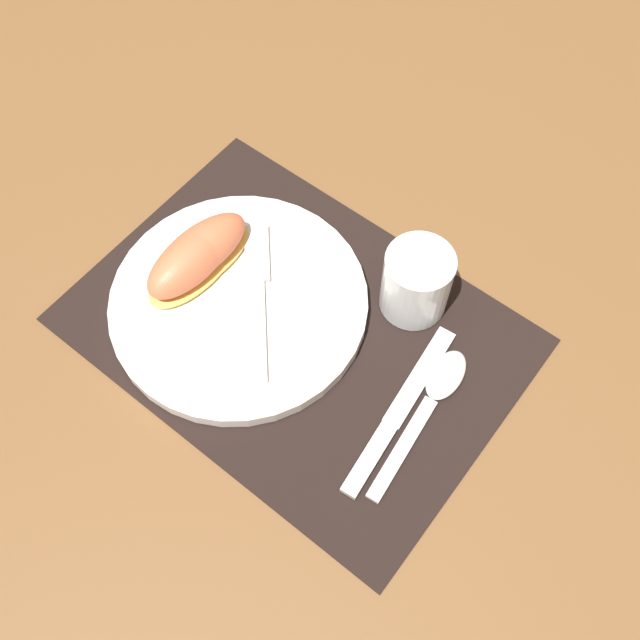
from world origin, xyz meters
The scene contains 9 objects.
ground_plane centered at (0.00, 0.00, 0.00)m, with size 3.00×3.00×0.00m, color brown.
placemat centered at (0.00, 0.00, 0.00)m, with size 0.45×0.32×0.00m.
plate centered at (-0.06, -0.02, 0.01)m, with size 0.27×0.27×0.02m.
juice_glass centered at (0.08, 0.10, 0.04)m, with size 0.07×0.07×0.08m.
knife centered at (0.14, -0.01, 0.01)m, with size 0.04×0.20×0.01m.
spoon centered at (0.16, 0.03, 0.01)m, with size 0.04×0.18×0.01m.
fork centered at (-0.06, 0.01, 0.02)m, with size 0.14×0.15×0.00m.
citrus_wedge_0 centered at (-0.13, -0.01, 0.04)m, with size 0.07×0.13×0.05m.
citrus_wedge_1 centered at (-0.12, -0.02, 0.04)m, with size 0.06×0.12×0.05m.
Camera 1 is at (0.25, -0.28, 0.70)m, focal length 42.00 mm.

